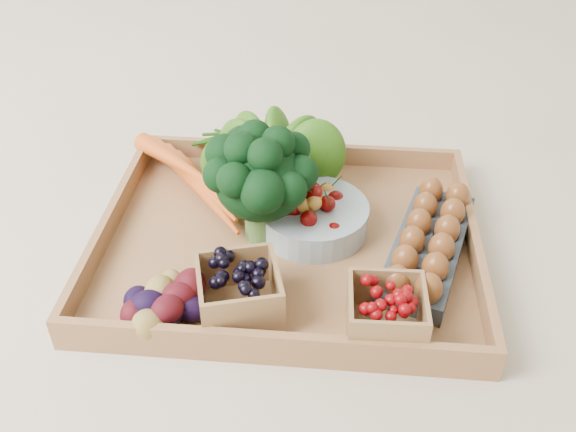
# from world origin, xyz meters

# --- Properties ---
(ground) EXTENTS (4.00, 4.00, 0.00)m
(ground) POSITION_xyz_m (0.00, 0.00, 0.00)
(ground) COLOR beige
(ground) RESTS_ON ground
(tray) EXTENTS (0.55, 0.45, 0.01)m
(tray) POSITION_xyz_m (0.00, 0.00, 0.01)
(tray) COLOR #9C6B41
(tray) RESTS_ON ground
(carrots) EXTENTS (0.22, 0.16, 0.05)m
(carrots) POSITION_xyz_m (-0.16, 0.10, 0.04)
(carrots) COLOR #D35217
(carrots) RESTS_ON tray
(lettuce) EXTENTS (0.14, 0.14, 0.14)m
(lettuce) POSITION_xyz_m (-0.04, 0.12, 0.09)
(lettuce) COLOR #21480B
(lettuce) RESTS_ON tray
(broccoli) EXTENTS (0.17, 0.17, 0.13)m
(broccoli) POSITION_xyz_m (-0.04, 0.01, 0.08)
(broccoli) COLOR black
(broccoli) RESTS_ON tray
(cherry_bowl) EXTENTS (0.16, 0.16, 0.04)m
(cherry_bowl) POSITION_xyz_m (0.04, 0.03, 0.04)
(cherry_bowl) COLOR #8C9EA5
(cherry_bowl) RESTS_ON tray
(egg_carton) EXTENTS (0.16, 0.27, 0.03)m
(egg_carton) POSITION_xyz_m (0.20, -0.02, 0.03)
(egg_carton) COLOR #3C454D
(egg_carton) RESTS_ON tray
(potatoes) EXTENTS (0.12, 0.12, 0.07)m
(potatoes) POSITION_xyz_m (-0.14, -0.17, 0.05)
(potatoes) COLOR #38080F
(potatoes) RESTS_ON tray
(punnet_blackberry) EXTENTS (0.13, 0.13, 0.07)m
(punnet_blackberry) POSITION_xyz_m (-0.05, -0.15, 0.05)
(punnet_blackberry) COLOR black
(punnet_blackberry) RESTS_ON tray
(punnet_raspberry) EXTENTS (0.10, 0.10, 0.07)m
(punnet_raspberry) POSITION_xyz_m (0.14, -0.17, 0.05)
(punnet_raspberry) COLOR #6C0407
(punnet_raspberry) RESTS_ON tray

